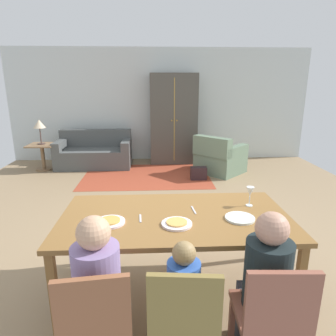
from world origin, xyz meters
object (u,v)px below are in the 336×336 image
(armchair, at_px, (219,158))
(armoire, at_px, (173,119))
(plate_near_man, at_px, (110,222))
(person_child, at_px, (183,306))
(person_woman, at_px, (263,292))
(dining_chair_man, at_px, (96,321))
(side_table, at_px, (43,153))
(plate_near_woman, at_px, (240,218))
(wine_glass, at_px, (250,192))
(dining_chair_woman, at_px, (272,314))
(dining_table, at_px, (175,222))
(dining_chair_child, at_px, (184,318))
(plate_near_child, at_px, (176,224))
(couch, at_px, (95,153))
(table_lamp, at_px, (39,125))
(handbag, at_px, (199,173))
(person_man, at_px, (99,298))

(armchair, xyz_separation_m, armoire, (-0.92, 0.99, 0.73))
(plate_near_man, relative_size, person_child, 0.27)
(armoire, bearing_deg, person_woman, -87.58)
(dining_chair_man, xyz_separation_m, side_table, (-2.10, 5.11, -0.11))
(plate_near_woman, height_order, person_child, person_child)
(person_child, distance_m, armoire, 5.54)
(plate_near_woman, bearing_deg, plate_near_man, -178.95)
(plate_near_man, distance_m, side_table, 4.83)
(wine_glass, height_order, dining_chair_woman, wine_glass)
(dining_chair_man, relative_size, armchair, 0.72)
(dining_table, distance_m, wine_glass, 0.76)
(person_woman, height_order, armoire, armoire)
(dining_chair_man, height_order, armchair, dining_chair_man)
(dining_chair_child, bearing_deg, person_woman, 17.53)
(plate_near_child, height_order, person_child, person_child)
(person_child, relative_size, side_table, 1.59)
(dining_chair_woman, xyz_separation_m, side_table, (-3.18, 5.11, -0.11))
(plate_near_woman, distance_m, wine_glass, 0.35)
(couch, relative_size, table_lamp, 3.10)
(handbag, bearing_deg, dining_chair_man, -106.66)
(armchair, distance_m, armoire, 1.54)
(armchair, bearing_deg, dining_chair_child, -104.90)
(plate_near_man, bearing_deg, person_child, -47.51)
(wine_glass, height_order, person_child, wine_glass)
(side_table, bearing_deg, armchair, -6.45)
(plate_near_man, distance_m, couch, 4.73)
(plate_near_woman, distance_m, person_man, 1.28)
(wine_glass, distance_m, armchair, 3.69)
(handbag, bearing_deg, side_table, 165.00)
(wine_glass, height_order, side_table, wine_glass)
(person_child, height_order, armchair, person_child)
(plate_near_child, bearing_deg, dining_chair_woman, -52.64)
(dining_chair_woman, bearing_deg, armchair, 81.54)
(person_woman, bearing_deg, dining_table, 127.48)
(person_child, bearing_deg, plate_near_woman, 48.76)
(person_child, xyz_separation_m, table_lamp, (-2.64, 4.94, 0.58))
(dining_chair_child, xyz_separation_m, person_child, (0.01, 0.17, -0.06))
(dining_chair_man, relative_size, person_man, 0.78)
(person_man, relative_size, dining_chair_woman, 1.28)
(plate_near_woman, height_order, couch, couch)
(dining_chair_woman, bearing_deg, plate_near_child, 127.36)
(side_table, bearing_deg, plate_near_man, -64.26)
(person_man, xyz_separation_m, armoire, (0.86, 5.49, 0.54))
(person_man, xyz_separation_m, person_woman, (1.09, 0.00, 0.00))
(plate_near_child, xyz_separation_m, plate_near_woman, (0.54, 0.08, 0.00))
(dining_table, distance_m, person_woman, 0.92)
(plate_near_child, bearing_deg, table_lamp, 120.93)
(person_child, distance_m, person_woman, 0.55)
(dining_chair_man, bearing_deg, couch, 100.64)
(side_table, xyz_separation_m, handbag, (3.36, -0.90, -0.25))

